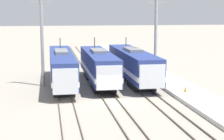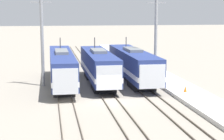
# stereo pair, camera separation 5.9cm
# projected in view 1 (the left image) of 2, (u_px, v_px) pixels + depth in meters

# --- Properties ---
(ground_plane) EXTENTS (400.00, 400.00, 0.00)m
(ground_plane) POSITION_uv_depth(u_px,v_px,m) (111.00, 101.00, 38.31)
(ground_plane) COLOR gray
(rail_pair_far_left) EXTENTS (1.51, 120.00, 0.15)m
(rail_pair_far_left) POSITION_uv_depth(u_px,v_px,m) (66.00, 102.00, 37.53)
(rail_pair_far_left) COLOR #4C4238
(rail_pair_far_left) RESTS_ON ground_plane
(rail_pair_center) EXTENTS (1.51, 120.00, 0.15)m
(rail_pair_center) POSITION_uv_depth(u_px,v_px,m) (111.00, 100.00, 38.30)
(rail_pair_center) COLOR #4C4238
(rail_pair_center) RESTS_ON ground_plane
(rail_pair_far_right) EXTENTS (1.51, 120.00, 0.15)m
(rail_pair_far_right) POSITION_uv_depth(u_px,v_px,m) (154.00, 98.00, 39.06)
(rail_pair_far_right) COLOR #4C4238
(rail_pair_far_right) RESTS_ON ground_plane
(locomotive_far_left) EXTENTS (2.81, 19.66, 5.59)m
(locomotive_far_left) POSITION_uv_depth(u_px,v_px,m) (62.00, 68.00, 45.77)
(locomotive_far_left) COLOR black
(locomotive_far_left) RESTS_ON ground_plane
(locomotive_center) EXTENTS (3.02, 17.20, 5.59)m
(locomotive_center) POSITION_uv_depth(u_px,v_px,m) (99.00, 67.00, 46.68)
(locomotive_center) COLOR black
(locomotive_center) RESTS_ON ground_plane
(locomotive_far_right) EXTENTS (3.11, 19.09, 5.52)m
(locomotive_far_right) POSITION_uv_depth(u_px,v_px,m) (133.00, 65.00, 48.40)
(locomotive_far_right) COLOR black
(locomotive_far_right) RESTS_ON ground_plane
(catenary_tower_left) EXTENTS (2.50, 0.39, 11.56)m
(catenary_tower_left) POSITION_uv_depth(u_px,v_px,m) (42.00, 38.00, 45.22)
(catenary_tower_left) COLOR gray
(catenary_tower_left) RESTS_ON ground_plane
(catenary_tower_right) EXTENTS (2.50, 0.39, 11.56)m
(catenary_tower_right) POSITION_uv_depth(u_px,v_px,m) (156.00, 36.00, 47.60)
(catenary_tower_right) COLOR gray
(catenary_tower_right) RESTS_ON ground_plane
(platform) EXTENTS (4.00, 120.00, 0.40)m
(platform) POSITION_uv_depth(u_px,v_px,m) (193.00, 96.00, 39.76)
(platform) COLOR beige
(platform) RESTS_ON ground_plane
(traffic_cone) EXTENTS (0.35, 0.35, 0.69)m
(traffic_cone) POSITION_uv_depth(u_px,v_px,m) (185.00, 89.00, 40.68)
(traffic_cone) COLOR orange
(traffic_cone) RESTS_ON platform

